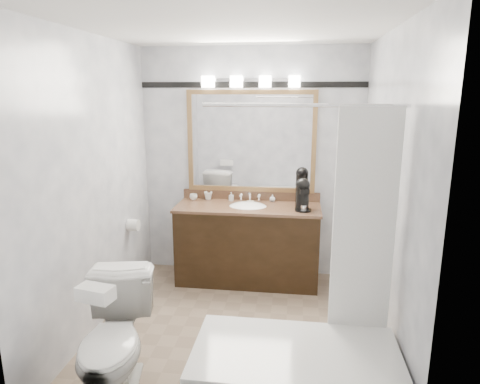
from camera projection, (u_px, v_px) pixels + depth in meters
The scene contains 15 objects.
room at pixel (234, 191), 3.45m from camera, with size 2.42×2.62×2.52m.
vanity at pixel (248, 242), 4.62m from camera, with size 1.53×0.58×0.97m.
mirror at pixel (251, 142), 4.63m from camera, with size 1.40×0.04×1.10m.
vanity_light_bar at pixel (251, 81), 4.43m from camera, with size 1.02×0.14×0.12m.
accent_stripe at pixel (251, 85), 4.50m from camera, with size 2.40×0.01×0.06m, color black.
bathtub at pixel (299, 372), 2.74m from camera, with size 1.30×0.75×1.96m.
tp_roll at pixel (133, 225), 4.37m from camera, with size 0.12×0.12×0.11m, color white.
toilet at pixel (114, 342), 2.85m from camera, with size 0.46×0.80×0.82m, color white.
tissue_box at pixel (95, 293), 2.55m from camera, with size 0.22×0.12×0.09m, color white.
coffee_maker at pixel (303, 194), 4.35m from camera, with size 0.17×0.21×0.33m.
cup_left at pixel (194, 197), 4.77m from camera, with size 0.08×0.08×0.07m, color white.
cup_right at pixel (208, 196), 4.79m from camera, with size 0.09×0.09×0.09m, color white.
soap_bottle_a at pixel (231, 196), 4.73m from camera, with size 0.04×0.04×0.10m, color white.
soap_bottle_b at pixel (272, 198), 4.69m from camera, with size 0.06×0.06×0.08m, color white.
soap_bar at pixel (250, 202), 4.64m from camera, with size 0.07×0.04×0.02m, color beige.
Camera 1 is at (0.50, -3.32, 2.04)m, focal length 32.00 mm.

